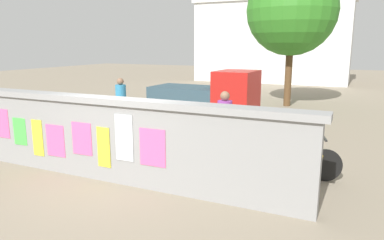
% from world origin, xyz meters
% --- Properties ---
extents(ground, '(60.00, 60.00, 0.00)m').
position_xyz_m(ground, '(0.00, 8.00, 0.00)').
color(ground, gray).
extents(poster_wall, '(7.67, 0.42, 1.67)m').
position_xyz_m(poster_wall, '(-0.01, -0.00, 0.86)').
color(poster_wall, gray).
rests_on(poster_wall, ground).
extents(auto_rickshaw_truck, '(3.65, 1.62, 1.85)m').
position_xyz_m(auto_rickshaw_truck, '(-0.39, 5.60, 0.90)').
color(auto_rickshaw_truck, black).
rests_on(auto_rickshaw_truck, ground).
extents(motorcycle, '(1.88, 0.64, 0.87)m').
position_xyz_m(motorcycle, '(-0.28, 2.15, 0.46)').
color(motorcycle, black).
rests_on(motorcycle, ground).
extents(bicycle_near, '(1.67, 0.56, 0.95)m').
position_xyz_m(bicycle_near, '(3.18, 1.56, 0.36)').
color(bicycle_near, black).
rests_on(bicycle_near, ground).
extents(person_walking, '(0.40, 0.40, 1.62)m').
position_xyz_m(person_walking, '(-2.81, 3.98, 0.99)').
color(person_walking, '#D83F72').
rests_on(person_walking, ground).
extents(person_bystander, '(0.39, 0.39, 1.62)m').
position_xyz_m(person_bystander, '(1.40, 2.20, 0.99)').
color(person_bystander, '#BF6626').
rests_on(person_bystander, ground).
extents(tree_roadside, '(3.81, 3.81, 6.01)m').
position_xyz_m(tree_roadside, '(1.37, 10.56, 4.09)').
color(tree_roadside, brown).
rests_on(tree_roadside, ground).
extents(building_background, '(11.09, 4.46, 6.17)m').
position_xyz_m(building_background, '(-1.76, 21.45, 3.11)').
color(building_background, silver).
rests_on(building_background, ground).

